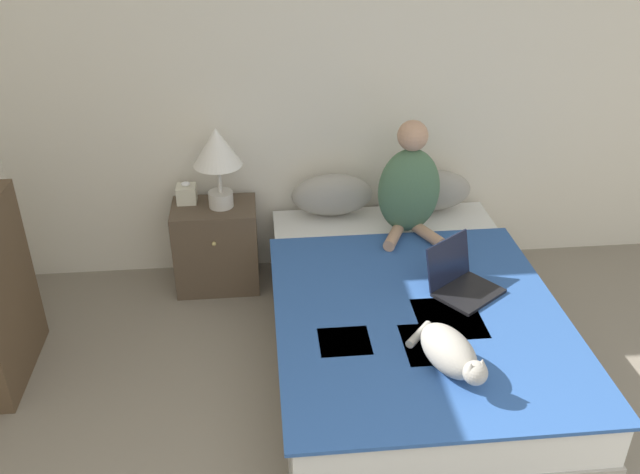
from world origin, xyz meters
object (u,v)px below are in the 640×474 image
(pillow_near, at_px, (332,195))
(cat_tabby, at_px, (450,352))
(nightstand, at_px, (217,246))
(table_lamp, at_px, (217,152))
(tissue_box, at_px, (187,194))
(person_sitting, at_px, (409,187))
(laptop_open, at_px, (461,281))
(pillow_far, at_px, (431,191))
(bed, at_px, (409,327))

(pillow_near, xyz_separation_m, cat_tabby, (0.35, -1.56, -0.04))
(cat_tabby, height_order, nightstand, cat_tabby)
(nightstand, bearing_deg, cat_tabby, -53.76)
(table_lamp, height_order, tissue_box, table_lamp)
(person_sitting, relative_size, table_lamp, 1.38)
(person_sitting, bearing_deg, tissue_box, 167.87)
(pillow_near, height_order, laptop_open, pillow_near)
(person_sitting, height_order, laptop_open, person_sitting)
(person_sitting, distance_m, laptop_open, 0.74)
(pillow_far, bearing_deg, cat_tabby, -100.52)
(bed, relative_size, table_lamp, 4.15)
(bed, distance_m, pillow_far, 1.06)
(laptop_open, xyz_separation_m, tissue_box, (-1.50, 0.97, 0.12))
(person_sitting, relative_size, cat_tabby, 1.29)
(pillow_far, bearing_deg, pillow_near, 180.00)
(person_sitting, xyz_separation_m, cat_tabby, (-0.08, -1.30, -0.20))
(table_lamp, bearing_deg, pillow_far, 2.34)
(table_lamp, bearing_deg, pillow_near, 4.47)
(pillow_far, relative_size, cat_tabby, 0.95)
(bed, xyz_separation_m, cat_tabby, (0.03, -0.62, 0.32))
(cat_tabby, bearing_deg, pillow_far, 150.41)
(table_lamp, distance_m, tissue_box, 0.38)
(bed, distance_m, person_sitting, 0.86)
(bed, height_order, laptop_open, laptop_open)
(cat_tabby, bearing_deg, laptop_open, 140.42)
(nightstand, bearing_deg, bed, -39.42)
(pillow_far, bearing_deg, bed, -108.89)
(bed, bearing_deg, pillow_far, 71.11)
(person_sitting, bearing_deg, pillow_far, 51.76)
(cat_tabby, relative_size, tissue_box, 3.92)
(table_lamp, bearing_deg, nightstand, 179.88)
(pillow_near, xyz_separation_m, nightstand, (-0.75, -0.05, -0.30))
(pillow_near, distance_m, tissue_box, 0.92)
(pillow_near, height_order, cat_tabby, pillow_near)
(person_sitting, bearing_deg, table_lamp, 169.56)
(laptop_open, distance_m, tissue_box, 1.79)
(nightstand, relative_size, tissue_box, 4.07)
(bed, relative_size, nightstand, 3.73)
(pillow_near, height_order, table_lamp, table_lamp)
(person_sitting, height_order, cat_tabby, person_sitting)
(cat_tabby, relative_size, nightstand, 0.96)
(cat_tabby, bearing_deg, tissue_box, -160.45)
(pillow_near, bearing_deg, table_lamp, -175.53)
(pillow_far, xyz_separation_m, tissue_box, (-1.56, 0.03, 0.04))
(bed, height_order, nightstand, nightstand)
(cat_tabby, relative_size, laptop_open, 1.23)
(pillow_far, distance_m, table_lamp, 1.39)
(person_sitting, distance_m, nightstand, 1.29)
(nightstand, bearing_deg, pillow_far, 2.25)
(pillow_far, relative_size, table_lamp, 1.02)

